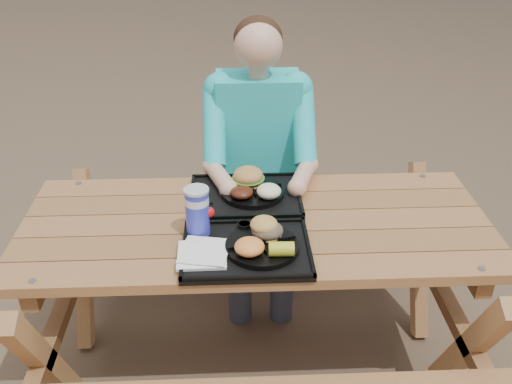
{
  "coord_description": "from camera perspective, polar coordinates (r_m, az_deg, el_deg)",
  "views": [
    {
      "loc": [
        -0.08,
        -1.85,
        1.93
      ],
      "look_at": [
        0.0,
        0.0,
        0.88
      ],
      "focal_mm": 40.0,
      "sensor_mm": 36.0,
      "label": 1
    }
  ],
  "objects": [
    {
      "name": "sandwich",
      "position": [
        2.01,
        1.16,
        -3.09
      ],
      "size": [
        0.11,
        0.11,
        0.11
      ],
      "primitive_type": null,
      "color": "gold",
      "rests_on": "plate_near"
    },
    {
      "name": "tray_near",
      "position": [
        2.02,
        -0.96,
        -5.88
      ],
      "size": [
        0.45,
        0.35,
        0.02
      ],
      "primitive_type": "cube",
      "color": "black",
      "rests_on": "picnic_table"
    },
    {
      "name": "diner",
      "position": [
        2.77,
        0.2,
        1.78
      ],
      "size": [
        0.48,
        0.84,
        1.28
      ],
      "primitive_type": null,
      "color": "#1BBEB0",
      "rests_on": "ground"
    },
    {
      "name": "condiment_bbq",
      "position": [
        2.1,
        -1.17,
        -3.5
      ],
      "size": [
        0.05,
        0.05,
        0.03
      ],
      "primitive_type": "cylinder",
      "color": "black",
      "rests_on": "tray_near"
    },
    {
      "name": "potato_salad",
      "position": [
        2.26,
        1.3,
        0.09
      ],
      "size": [
        0.1,
        0.1,
        0.05
      ],
      "primitive_type": "ellipsoid",
      "color": "white",
      "rests_on": "plate_far"
    },
    {
      "name": "plate_near",
      "position": [
        2.0,
        0.62,
        -5.45
      ],
      "size": [
        0.26,
        0.26,
        0.02
      ],
      "primitive_type": "cylinder",
      "color": "black",
      "rests_on": "tray_near"
    },
    {
      "name": "baked_beans",
      "position": [
        2.26,
        -1.44,
        -0.05
      ],
      "size": [
        0.09,
        0.09,
        0.04
      ],
      "primitive_type": "ellipsoid",
      "color": "#4D1E0F",
      "rests_on": "plate_far"
    },
    {
      "name": "ground",
      "position": [
        2.67,
        0.0,
        -16.67
      ],
      "size": [
        60.0,
        60.0,
        0.0
      ],
      "primitive_type": "plane",
      "color": "#999999",
      "rests_on": "ground"
    },
    {
      "name": "napkin_stack",
      "position": [
        1.97,
        -5.43,
        -6.17
      ],
      "size": [
        0.17,
        0.17,
        0.02
      ],
      "primitive_type": "cube",
      "rotation": [
        0.0,
        0.0,
        0.02
      ],
      "color": "white",
      "rests_on": "tray_near"
    },
    {
      "name": "cutlery_far",
      "position": [
        2.33,
        -5.31,
        -0.27
      ],
      "size": [
        0.08,
        0.16,
        0.01
      ],
      "primitive_type": "cube",
      "rotation": [
        0.0,
        0.0,
        0.36
      ],
      "color": "black",
      "rests_on": "tray_far"
    },
    {
      "name": "burger",
      "position": [
        2.34,
        -0.79,
        2.03
      ],
      "size": [
        0.13,
        0.13,
        0.11
      ],
      "primitive_type": null,
      "color": "#C38644",
      "rests_on": "plate_far"
    },
    {
      "name": "mac_cheese",
      "position": [
        1.94,
        -0.66,
        -5.5
      ],
      "size": [
        0.1,
        0.1,
        0.05
      ],
      "primitive_type": "ellipsoid",
      "color": "#FF9F43",
      "rests_on": "plate_near"
    },
    {
      "name": "plate_far",
      "position": [
        2.33,
        -0.34,
        0.02
      ],
      "size": [
        0.26,
        0.26,
        0.02
      ],
      "primitive_type": "cylinder",
      "color": "black",
      "rests_on": "tray_far"
    },
    {
      "name": "corn_cob",
      "position": [
        1.93,
        2.56,
        -5.72
      ],
      "size": [
        0.09,
        0.09,
        0.05
      ],
      "primitive_type": null,
      "rotation": [
        0.0,
        0.0,
        -0.03
      ],
      "color": "yellow",
      "rests_on": "plate_near"
    },
    {
      "name": "picnic_table",
      "position": [
        2.41,
        0.0,
        -10.49
      ],
      "size": [
        1.8,
        1.49,
        0.75
      ],
      "primitive_type": null,
      "color": "#999999",
      "rests_on": "ground"
    },
    {
      "name": "tray_far",
      "position": [
        2.33,
        -1.07,
        -0.55
      ],
      "size": [
        0.45,
        0.35,
        0.02
      ],
      "primitive_type": "cube",
      "color": "black",
      "rests_on": "picnic_table"
    },
    {
      "name": "soda_cup",
      "position": [
        2.06,
        -5.87,
        -2.05
      ],
      "size": [
        0.09,
        0.09,
        0.17
      ],
      "primitive_type": "cylinder",
      "color": "#1924C1",
      "rests_on": "tray_near"
    },
    {
      "name": "condiment_mustard",
      "position": [
        2.1,
        0.77,
        -3.47
      ],
      "size": [
        0.05,
        0.05,
        0.03
      ],
      "primitive_type": "cylinder",
      "color": "yellow",
      "rests_on": "tray_near"
    }
  ]
}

